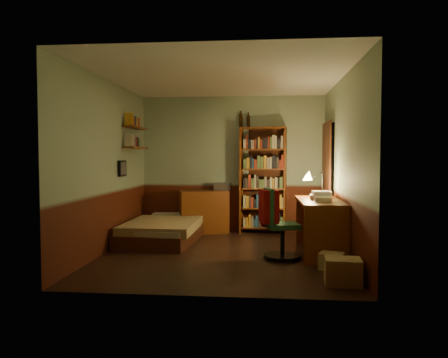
# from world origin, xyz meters

# --- Properties ---
(floor) EXTENTS (3.50, 4.00, 0.02)m
(floor) POSITION_xyz_m (0.00, 0.00, -0.01)
(floor) COLOR black
(floor) RESTS_ON ground
(ceiling) EXTENTS (3.50, 4.00, 0.02)m
(ceiling) POSITION_xyz_m (0.00, 0.00, 2.61)
(ceiling) COLOR silver
(ceiling) RESTS_ON wall_back
(wall_back) EXTENTS (3.50, 0.02, 2.60)m
(wall_back) POSITION_xyz_m (0.00, 2.01, 1.30)
(wall_back) COLOR gray
(wall_back) RESTS_ON ground
(wall_left) EXTENTS (0.02, 4.00, 2.60)m
(wall_left) POSITION_xyz_m (-1.76, 0.00, 1.30)
(wall_left) COLOR gray
(wall_left) RESTS_ON ground
(wall_right) EXTENTS (0.02, 4.00, 2.60)m
(wall_right) POSITION_xyz_m (1.76, 0.00, 1.30)
(wall_right) COLOR gray
(wall_right) RESTS_ON ground
(wall_front) EXTENTS (3.50, 0.02, 2.60)m
(wall_front) POSITION_xyz_m (0.00, -2.01, 1.30)
(wall_front) COLOR gray
(wall_front) RESTS_ON ground
(doorway) EXTENTS (0.06, 0.90, 2.00)m
(doorway) POSITION_xyz_m (1.72, 1.30, 1.00)
(doorway) COLOR black
(doorway) RESTS_ON ground
(door_trim) EXTENTS (0.02, 0.98, 2.08)m
(door_trim) POSITION_xyz_m (1.69, 1.30, 1.00)
(door_trim) COLOR #401D10
(door_trim) RESTS_ON ground
(bed) EXTENTS (1.22, 2.11, 0.61)m
(bed) POSITION_xyz_m (-1.10, 0.97, 0.30)
(bed) COLOR olive
(bed) RESTS_ON ground
(dresser) EXTENTS (0.99, 0.70, 0.80)m
(dresser) POSITION_xyz_m (-0.53, 1.76, 0.40)
(dresser) COLOR #672F11
(dresser) RESTS_ON ground
(mini_stereo) EXTENTS (0.32, 0.27, 0.15)m
(mini_stereo) POSITION_xyz_m (-0.19, 1.89, 0.87)
(mini_stereo) COLOR #B2B2B7
(mini_stereo) RESTS_ON dresser
(bookshelf) EXTENTS (0.88, 0.38, 1.99)m
(bookshelf) POSITION_xyz_m (0.59, 1.85, 1.00)
(bookshelf) COLOR #672F11
(bookshelf) RESTS_ON ground
(bottle_left) EXTENTS (0.09, 0.09, 0.26)m
(bottle_left) POSITION_xyz_m (0.16, 1.96, 2.12)
(bottle_left) COLOR black
(bottle_left) RESTS_ON bookshelf
(bottle_right) EXTENTS (0.08, 0.08, 0.23)m
(bottle_right) POSITION_xyz_m (0.31, 1.96, 2.11)
(bottle_right) COLOR black
(bottle_right) RESTS_ON bookshelf
(desk) EXTENTS (0.65, 1.51, 0.80)m
(desk) POSITION_xyz_m (1.44, 0.14, 0.40)
(desk) COLOR #672F11
(desk) RESTS_ON ground
(paper_stack) EXTENTS (0.24, 0.33, 0.13)m
(paper_stack) POSITION_xyz_m (1.45, 0.15, 0.87)
(paper_stack) COLOR silver
(paper_stack) RESTS_ON desk
(desk_lamp) EXTENTS (0.25, 0.25, 0.65)m
(desk_lamp) POSITION_xyz_m (1.54, 0.66, 1.13)
(desk_lamp) COLOR black
(desk_lamp) RESTS_ON desk
(office_chair) EXTENTS (0.56, 0.52, 0.96)m
(office_chair) POSITION_xyz_m (0.88, -0.24, 0.48)
(office_chair) COLOR #265633
(office_chair) RESTS_ON ground
(red_jacket) EXTENTS (0.34, 0.44, 0.46)m
(red_jacket) POSITION_xyz_m (0.87, -0.03, 1.19)
(red_jacket) COLOR #9F0F10
(red_jacket) RESTS_ON office_chair
(wall_shelf_lower) EXTENTS (0.20, 0.90, 0.03)m
(wall_shelf_lower) POSITION_xyz_m (-1.64, 1.10, 1.60)
(wall_shelf_lower) COLOR #672F11
(wall_shelf_lower) RESTS_ON wall_left
(wall_shelf_upper) EXTENTS (0.20, 0.90, 0.03)m
(wall_shelf_upper) POSITION_xyz_m (-1.64, 1.10, 1.95)
(wall_shelf_upper) COLOR #672F11
(wall_shelf_upper) RESTS_ON wall_left
(framed_picture) EXTENTS (0.04, 0.32, 0.26)m
(framed_picture) POSITION_xyz_m (-1.72, 0.60, 1.25)
(framed_picture) COLOR black
(framed_picture) RESTS_ON wall_left
(cardboard_box_a) EXTENTS (0.42, 0.34, 0.30)m
(cardboard_box_a) POSITION_xyz_m (1.51, -1.45, 0.15)
(cardboard_box_a) COLOR tan
(cardboard_box_a) RESTS_ON ground
(cardboard_box_b) EXTENTS (0.37, 0.34, 0.21)m
(cardboard_box_b) POSITION_xyz_m (1.48, -0.78, 0.11)
(cardboard_box_b) COLOR tan
(cardboard_box_b) RESTS_ON ground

